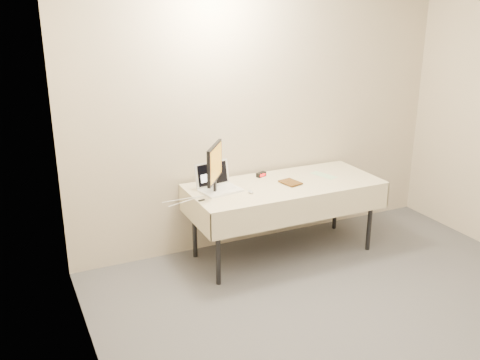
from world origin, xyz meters
name	(u,v)px	position (x,y,z in m)	size (l,w,h in m)	color
back_wall	(264,112)	(0.00, 2.50, 1.35)	(4.00, 0.10, 2.70)	#C3B59D
table	(284,189)	(0.00, 2.05, 0.68)	(1.86, 0.81, 0.74)	black
laptop	(217,184)	(-0.65, 2.15, 0.80)	(0.40, 0.35, 0.25)	white
monitor	(215,165)	(-0.71, 2.07, 1.00)	(0.28, 0.37, 0.46)	black
book	(285,175)	(-0.03, 2.00, 0.84)	(0.15, 0.02, 0.20)	brown
alarm_clock	(261,174)	(-0.11, 2.32, 0.76)	(0.11, 0.08, 0.04)	black
clicker	(250,192)	(-0.41, 1.95, 0.75)	(0.04, 0.09, 0.02)	#B8B8BA
paper_form	(324,175)	(0.48, 2.10, 0.74)	(0.11, 0.28, 0.00)	#BCEABA
usb_dongle	(201,200)	(-0.89, 1.95, 0.74)	(0.06, 0.02, 0.01)	black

